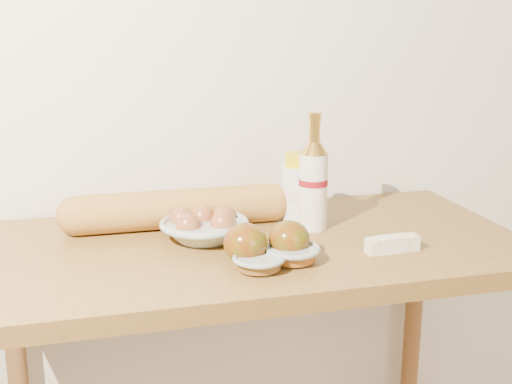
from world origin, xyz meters
TOP-DOWN VIEW (x-y plane):
  - back_wall at (0.00, 1.51)m, footprint 3.50×0.02m
  - table at (0.00, 1.18)m, footprint 1.20×0.60m
  - bourbon_bottle at (0.16, 1.23)m, footprint 0.08×0.08m
  - cream_bottle at (0.15, 1.30)m, footprint 0.11×0.11m
  - egg_bowl at (-0.10, 1.22)m, footprint 0.21×0.21m
  - baguette at (-0.15, 1.32)m, footprint 0.55×0.10m
  - apple_redgreen_front at (-0.05, 1.06)m, footprint 0.09×0.09m
  - apple_redgreen_right at (0.05, 1.06)m, footprint 0.10×0.10m
  - sugar_bowl at (-0.03, 1.01)m, footprint 0.14×0.14m
  - syrup_bowl at (0.05, 1.04)m, footprint 0.14×0.14m
  - butter_stick at (0.27, 1.04)m, footprint 0.12×0.04m

SIDE VIEW (x-z plane):
  - table at x=0.00m, z-range 0.33..1.23m
  - sugar_bowl at x=-0.03m, z-range 0.90..0.93m
  - butter_stick at x=0.27m, z-range 0.90..0.93m
  - syrup_bowl at x=0.05m, z-range 0.90..0.93m
  - egg_bowl at x=-0.10m, z-range 0.89..0.96m
  - apple_redgreen_right at x=0.05m, z-range 0.90..0.98m
  - apple_redgreen_front at x=-0.05m, z-range 0.90..0.98m
  - baguette at x=-0.15m, z-range 0.90..0.99m
  - cream_bottle at x=0.15m, z-range 0.89..1.06m
  - bourbon_bottle at x=0.16m, z-range 0.87..1.15m
  - back_wall at x=0.00m, z-range 0.00..2.60m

